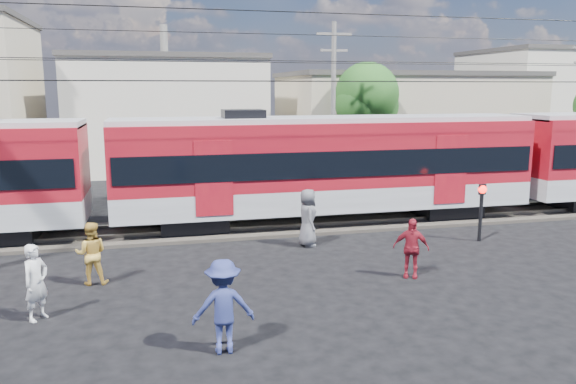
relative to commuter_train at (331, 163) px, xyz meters
name	(u,v)px	position (x,y,z in m)	size (l,w,h in m)	color
ground	(287,308)	(-3.67, -8.00, -2.40)	(120.00, 120.00, 0.00)	black
track_bed	(238,227)	(-3.67, 0.00, -2.34)	(70.00, 3.40, 0.12)	#2D2823
rail_near	(241,229)	(-3.67, -0.75, -2.22)	(70.00, 0.12, 0.12)	#59544C
rail_far	(235,220)	(-3.67, 0.75, -2.22)	(70.00, 0.12, 0.12)	#59544C
commuter_train	(331,163)	(0.00, 0.00, 0.00)	(50.30, 3.08, 4.17)	black
building_midwest	(167,112)	(-5.67, 19.00, 1.25)	(12.24, 12.24, 7.30)	beige
building_mideast	(402,118)	(10.33, 16.00, 0.75)	(16.32, 10.20, 6.30)	tan
building_east	(539,102)	(24.33, 20.00, 1.75)	(10.20, 10.20, 8.30)	beige
utility_pole_mid	(333,102)	(2.33, 7.00, 2.13)	(1.80, 0.24, 8.50)	slate
tree_near	(369,98)	(5.52, 10.09, 2.26)	(3.82, 3.64, 6.72)	#382619
pedestrian_a	(36,282)	(-9.40, -7.31, -1.51)	(0.65, 0.43, 1.79)	silver
pedestrian_b	(91,253)	(-8.42, -5.10, -1.54)	(0.84, 0.65, 1.72)	gold
pedestrian_c	(223,306)	(-5.45, -9.93, -1.44)	(1.25, 0.72, 1.93)	navy
pedestrian_d	(411,248)	(0.22, -6.61, -1.55)	(0.99, 0.41, 1.69)	maroon
pedestrian_e	(308,218)	(-1.73, -2.85, -1.43)	(0.95, 0.62, 1.94)	#4F4F54
car_silver	(575,171)	(16.10, 5.72, -1.70)	(1.67, 4.14, 1.41)	#ADB0B4
crossing_signal	(481,202)	(4.25, -3.68, -1.01)	(0.29, 0.29, 2.01)	black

